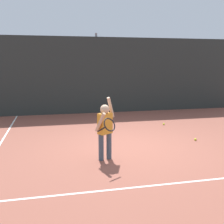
{
  "coord_description": "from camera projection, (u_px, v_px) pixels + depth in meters",
  "views": [
    {
      "loc": [
        -1.86,
        -6.43,
        2.08
      ],
      "look_at": [
        -0.38,
        0.18,
        0.85
      ],
      "focal_mm": 43.99,
      "sensor_mm": 36.0,
      "label": 1
    }
  ],
  "objects": [
    {
      "name": "ground_plane",
      "position": [
        128.0,
        146.0,
        6.94
      ],
      "size": [
        20.0,
        20.0,
        0.0
      ],
      "primitive_type": "plane",
      "color": "brown"
    },
    {
      "name": "court_line_baseline",
      "position": [
        165.0,
        184.0,
        4.74
      ],
      "size": [
        9.0,
        0.05,
        0.0
      ],
      "primitive_type": "cube",
      "color": "white",
      "rests_on": "ground"
    },
    {
      "name": "court_line_sideline",
      "position": [
        1.0,
        142.0,
        7.22
      ],
      "size": [
        0.05,
        9.0,
        0.0
      ],
      "primitive_type": "cube",
      "color": "white",
      "rests_on": "ground"
    },
    {
      "name": "back_fence_windscreen",
      "position": [
        97.0,
        76.0,
        11.22
      ],
      "size": [
        12.69,
        0.08,
        3.08
      ],
      "primitive_type": "cube",
      "color": "#282D2B",
      "rests_on": "ground"
    },
    {
      "name": "fence_post_1",
      "position": [
        97.0,
        74.0,
        11.26
      ],
      "size": [
        0.09,
        0.09,
        3.23
      ],
      "primitive_type": "cylinder",
      "color": "slate",
      "rests_on": "ground"
    },
    {
      "name": "tennis_player",
      "position": [
        105.0,
        127.0,
        5.81
      ],
      "size": [
        0.49,
        0.84,
        1.35
      ],
      "rotation": [
        0.0,
        0.0,
        0.58
      ],
      "color": "#3F4C59",
      "rests_on": "ground"
    },
    {
      "name": "tennis_ball_0",
      "position": [
        164.0,
        124.0,
        9.22
      ],
      "size": [
        0.07,
        0.07,
        0.07
      ],
      "primitive_type": "sphere",
      "color": "#CCE033",
      "rests_on": "ground"
    },
    {
      "name": "tennis_ball_2",
      "position": [
        195.0,
        139.0,
        7.38
      ],
      "size": [
        0.07,
        0.07,
        0.07
      ],
      "primitive_type": "sphere",
      "color": "#CCE033",
      "rests_on": "ground"
    }
  ]
}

